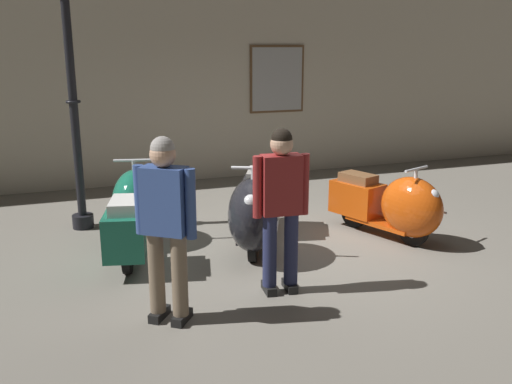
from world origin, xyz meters
The scene contains 8 objects.
ground_plane centered at (0.00, 0.00, 0.00)m, with size 60.00×60.00×0.00m, color slate.
showroom_back_wall centered at (0.00, 4.02, 1.86)m, with size 18.00×0.24×3.73m.
scooter_0 centered at (-1.91, 0.60, 0.48)m, with size 0.89×1.80×1.06m.
scooter_1 centered at (-0.54, 0.13, 0.50)m, with size 1.21×1.85×1.10m.
scooter_2 centered at (1.23, -0.09, 0.45)m, with size 0.98×1.66×0.98m.
lamppost centered at (-2.45, 1.72, 1.57)m, with size 0.28×0.28×3.16m.
visitor_0 centered at (-0.70, -1.06, 0.95)m, with size 0.56×0.29×1.65m.
visitor_1 centered at (-1.86, -1.30, 0.97)m, with size 0.47×0.41×1.67m.
Camera 1 is at (-2.66, -5.81, 2.39)m, focal length 38.96 mm.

